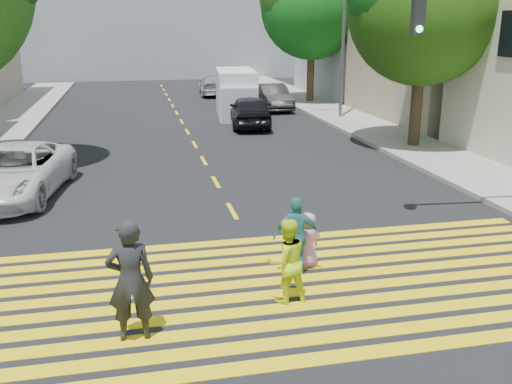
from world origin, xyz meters
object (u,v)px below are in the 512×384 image
object	(u,v)px
tree_right_near	(426,0)
white_sedan	(14,172)
pedestrian_woman	(286,261)
pedestrian_extra	(297,236)
dark_car_near	(250,111)
dark_car_parked	(272,97)
pedestrian_man	(130,281)
pedestrian_child	(308,240)
white_van	(236,95)
tree_right_far	(314,1)
silver_car	(213,85)

from	to	relation	value
tree_right_near	white_sedan	world-z (taller)	tree_right_near
tree_right_near	pedestrian_woman	distance (m)	15.30
pedestrian_extra	white_sedan	world-z (taller)	pedestrian_extra
dark_car_near	dark_car_parked	bearing A→B (deg)	-108.58
pedestrian_woman	pedestrian_extra	xyz separation A→B (m)	(0.51, 1.12, 0.01)
dark_car_parked	dark_car_near	bearing A→B (deg)	-115.31
pedestrian_man	pedestrian_extra	xyz separation A→B (m)	(3.21, 1.84, -0.21)
dark_car_near	pedestrian_woman	bearing A→B (deg)	86.39
pedestrian_child	pedestrian_extra	bearing A→B (deg)	20.21
pedestrian_woman	tree_right_near	bearing A→B (deg)	-135.30
white_sedan	dark_car_near	distance (m)	13.44
tree_right_near	white_van	distance (m)	12.07
pedestrian_child	white_sedan	distance (m)	9.42
dark_car_parked	tree_right_far	bearing A→B (deg)	36.28
tree_right_far	pedestrian_man	distance (m)	29.22
tree_right_near	white_sedan	size ratio (longest dim) A/B	1.58
pedestrian_woman	dark_car_parked	size ratio (longest dim) A/B	0.35
pedestrian_child	tree_right_far	bearing A→B (deg)	-126.20
pedestrian_woman	pedestrian_extra	distance (m)	1.23
pedestrian_man	pedestrian_child	distance (m)	4.13
tree_right_near	white_van	bearing A→B (deg)	119.70
pedestrian_child	dark_car_parked	size ratio (longest dim) A/B	0.26
dark_car_parked	pedestrian_extra	bearing A→B (deg)	-103.44
pedestrian_man	pedestrian_woman	bearing A→B (deg)	-166.08
pedestrian_child	pedestrian_woman	bearing A→B (deg)	40.40
pedestrian_woman	dark_car_near	bearing A→B (deg)	-108.69
pedestrian_man	white_sedan	xyz separation A→B (m)	(-3.23, 8.65, -0.27)
silver_car	white_van	size ratio (longest dim) A/B	0.87
pedestrian_child	silver_car	world-z (taller)	silver_car
tree_right_far	pedestrian_child	distance (m)	26.16
tree_right_far	pedestrian_woman	size ratio (longest dim) A/B	5.81
pedestrian_child	tree_right_near	bearing A→B (deg)	-145.28
pedestrian_woman	dark_car_parked	world-z (taller)	pedestrian_woman
pedestrian_man	dark_car_parked	bearing A→B (deg)	-109.99
pedestrian_child	dark_car_near	distance (m)	16.70
pedestrian_child	dark_car_near	world-z (taller)	dark_car_near
tree_right_far	silver_car	world-z (taller)	tree_right_far
tree_right_far	white_sedan	xyz separation A→B (m)	(-14.56, -17.79, -5.39)
dark_car_near	pedestrian_extra	bearing A→B (deg)	87.45
white_van	pedestrian_extra	bearing A→B (deg)	-90.82
tree_right_far	pedestrian_man	xyz separation A→B (m)	(-11.33, -26.44, -5.12)
pedestrian_man	tree_right_near	bearing A→B (deg)	-133.34
white_sedan	dark_car_near	xyz separation A→B (m)	(8.97, 10.01, 0.03)
tree_right_far	dark_car_parked	bearing A→B (deg)	-142.98
tree_right_far	white_sedan	bearing A→B (deg)	-129.29
tree_right_far	white_sedan	world-z (taller)	tree_right_far
pedestrian_man	white_van	size ratio (longest dim) A/B	0.37
dark_car_near	white_van	xyz separation A→B (m)	(-0.01, 3.49, 0.39)
tree_right_near	pedestrian_man	world-z (taller)	tree_right_near
pedestrian_child	silver_car	bearing A→B (deg)	-112.91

